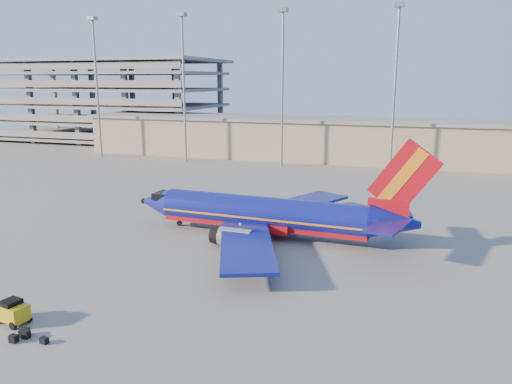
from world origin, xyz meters
TOP-DOWN VIEW (x-y plane):
  - ground at (0.00, 0.00)m, footprint 220.00×220.00m
  - terminal_building at (10.00, 58.00)m, footprint 122.00×16.00m
  - parking_garage at (-62.00, 74.05)m, footprint 62.00×32.00m
  - light_mast_row at (5.00, 46.00)m, footprint 101.60×1.60m
  - aircraft_main at (5.25, 3.73)m, footprint 32.34×31.07m
  - baggage_tug at (-5.93, -20.15)m, footprint 2.52×1.80m
  - luggage_pile at (-3.45, -21.68)m, footprint 2.44×1.41m

SIDE VIEW (x-z plane):
  - ground at x=0.00m, z-range 0.00..0.00m
  - luggage_pile at x=-3.45m, z-range -0.02..0.50m
  - baggage_tug at x=-5.93m, z-range 0.03..1.69m
  - aircraft_main at x=5.25m, z-range -3.14..7.81m
  - terminal_building at x=10.00m, z-range 0.07..8.57m
  - parking_garage at x=-62.00m, z-range 1.03..22.43m
  - light_mast_row at x=5.00m, z-range 3.23..31.88m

